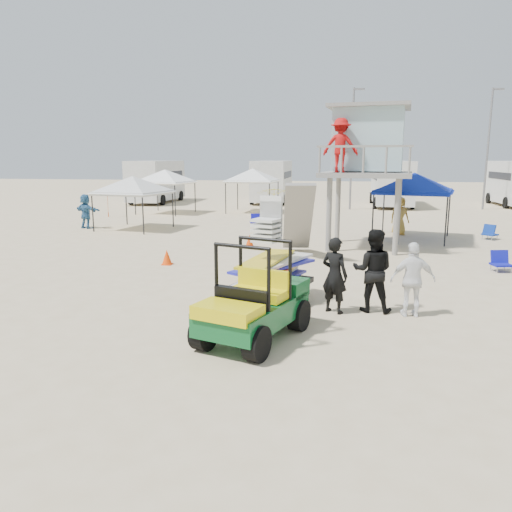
% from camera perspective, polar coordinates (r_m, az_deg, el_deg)
% --- Properties ---
extents(ground, '(140.00, 140.00, 0.00)m').
position_cam_1_polar(ground, '(8.83, -6.58, -11.97)').
color(ground, beige).
rests_on(ground, ground).
extents(utility_cart, '(1.98, 2.76, 1.90)m').
position_cam_1_polar(utility_cart, '(9.50, -0.42, -4.56)').
color(utility_cart, '#0C5123').
rests_on(utility_cart, ground).
extents(surf_trailer, '(1.98, 2.73, 2.28)m').
position_cam_1_polar(surf_trailer, '(11.73, 1.57, -1.30)').
color(surf_trailer, black).
rests_on(surf_trailer, ground).
extents(man_left, '(0.76, 0.67, 1.73)m').
position_cam_1_polar(man_left, '(11.34, 8.97, -2.18)').
color(man_left, black).
rests_on(man_left, ground).
extents(man_mid, '(1.00, 0.82, 1.90)m').
position_cam_1_polar(man_mid, '(11.59, 13.20, -1.63)').
color(man_mid, black).
rests_on(man_mid, ground).
extents(man_right, '(1.01, 0.50, 1.66)m').
position_cam_1_polar(man_right, '(11.47, 17.49, -2.61)').
color(man_right, white).
rests_on(man_right, ground).
extents(lifeguard_tower, '(3.70, 3.70, 5.29)m').
position_cam_1_polar(lifeguard_tower, '(19.83, 12.35, 12.28)').
color(lifeguard_tower, gray).
rests_on(lifeguard_tower, ground).
extents(canopy_blue, '(3.64, 3.64, 3.26)m').
position_cam_1_polar(canopy_blue, '(22.49, 17.66, 8.71)').
color(canopy_blue, black).
rests_on(canopy_blue, ground).
extents(canopy_white_a, '(3.40, 3.40, 3.01)m').
position_cam_1_polar(canopy_white_a, '(25.22, -13.93, 8.54)').
color(canopy_white_a, black).
rests_on(canopy_white_a, ground).
extents(canopy_white_b, '(3.36, 3.36, 3.16)m').
position_cam_1_polar(canopy_white_b, '(32.27, -10.37, 9.44)').
color(canopy_white_b, black).
rests_on(canopy_white_b, ground).
extents(canopy_white_c, '(3.16, 3.16, 3.21)m').
position_cam_1_polar(canopy_white_c, '(32.39, -0.39, 9.72)').
color(canopy_white_c, black).
rests_on(canopy_white_c, ground).
extents(umbrella_a, '(1.87, 1.90, 1.66)m').
position_cam_1_polar(umbrella_a, '(31.00, -16.62, 5.81)').
color(umbrella_a, '#CA4015').
rests_on(umbrella_a, ground).
extents(umbrella_b, '(2.68, 2.70, 1.82)m').
position_cam_1_polar(umbrella_b, '(28.70, 2.10, 6.03)').
color(umbrella_b, '#D0C512').
rests_on(umbrella_b, ground).
extents(cone_near, '(0.34, 0.34, 0.50)m').
position_cam_1_polar(cone_near, '(19.69, -0.74, 1.76)').
color(cone_near, '#DE3E07').
rests_on(cone_near, ground).
extents(cone_far, '(0.34, 0.34, 0.50)m').
position_cam_1_polar(cone_far, '(16.67, -10.15, -0.12)').
color(cone_far, '#FF4208').
rests_on(cone_far, ground).
extents(beach_chair_a, '(0.66, 0.72, 0.64)m').
position_cam_1_polar(beach_chair_a, '(25.77, -0.03, 4.12)').
color(beach_chair_a, '#0E0E99').
rests_on(beach_chair_a, ground).
extents(beach_chair_b, '(0.63, 0.67, 0.64)m').
position_cam_1_polar(beach_chair_b, '(17.23, 26.15, -0.53)').
color(beach_chair_b, '#0F13A3').
rests_on(beach_chair_b, ground).
extents(beach_chair_c, '(0.73, 0.86, 0.64)m').
position_cam_1_polar(beach_chair_c, '(23.85, 25.12, 2.50)').
color(beach_chair_c, navy).
rests_on(beach_chair_c, ground).
extents(rv_far_left, '(2.64, 6.80, 3.25)m').
position_cam_1_polar(rv_far_left, '(40.44, -11.34, 8.56)').
color(rv_far_left, silver).
rests_on(rv_far_left, ground).
extents(rv_mid_left, '(2.65, 6.50, 3.25)m').
position_cam_1_polar(rv_mid_left, '(39.68, 1.84, 8.72)').
color(rv_mid_left, silver).
rests_on(rv_mid_left, ground).
extents(rv_mid_right, '(2.64, 7.00, 3.25)m').
position_cam_1_polar(rv_mid_right, '(38.00, 15.24, 8.24)').
color(rv_mid_right, silver).
rests_on(rv_mid_right, ground).
extents(light_pole_left, '(0.14, 0.14, 8.00)m').
position_cam_1_polar(light_pole_left, '(34.80, 10.89, 11.82)').
color(light_pole_left, slate).
rests_on(light_pole_left, ground).
extents(light_pole_right, '(0.14, 0.14, 8.00)m').
position_cam_1_polar(light_pole_right, '(37.56, 24.95, 10.94)').
color(light_pole_right, slate).
rests_on(light_pole_right, ground).
extents(distant_beachgoers, '(16.50, 1.31, 1.74)m').
position_cam_1_polar(distant_beachgoers, '(24.29, -6.85, 4.92)').
color(distant_beachgoers, teal).
rests_on(distant_beachgoers, ground).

